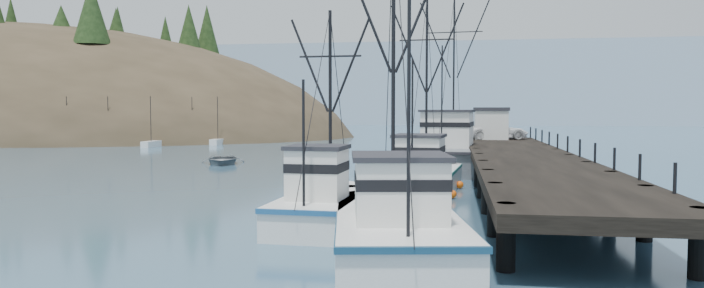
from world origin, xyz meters
name	(u,v)px	position (x,y,z in m)	size (l,w,h in m)	color
ground	(191,232)	(0.00, 0.00, 0.00)	(400.00, 400.00, 0.00)	#325570
pier	(523,159)	(14.00, 16.00, 1.69)	(6.00, 44.00, 2.00)	black
distant_ridge	(454,124)	(10.00, 170.00, 0.00)	(360.00, 40.00, 26.00)	#9EB2C6
distant_ridge_far	(305,122)	(-40.00, 185.00, 0.00)	(180.00, 25.00, 18.00)	silver
moored_sailboats	(151,141)	(-29.84, 55.31, 0.33)	(18.43, 17.54, 6.35)	white
trawler_near	(395,223)	(7.95, -1.38, 0.82)	(5.71, 12.29, 12.23)	white
trawler_mid	(326,205)	(4.79, 2.24, 0.82)	(3.33, 8.82, 9.08)	white
trawler_far	(423,177)	(8.19, 13.38, 0.82)	(4.57, 11.32, 11.53)	white
work_vessel	(451,153)	(9.67, 27.21, 1.23)	(6.57, 17.27, 14.16)	slate
pier_shed	(491,123)	(13.11, 34.00, 3.42)	(3.00, 3.20, 2.80)	silver
pickup_truck	(497,131)	(13.68, 34.00, 2.74)	(2.44, 5.30, 1.47)	white
motorboat	(222,164)	(-9.46, 28.00, 0.00)	(3.73, 5.22, 1.08)	slate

